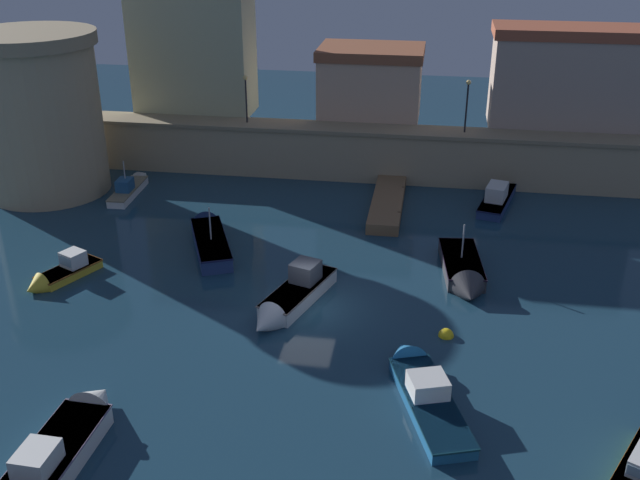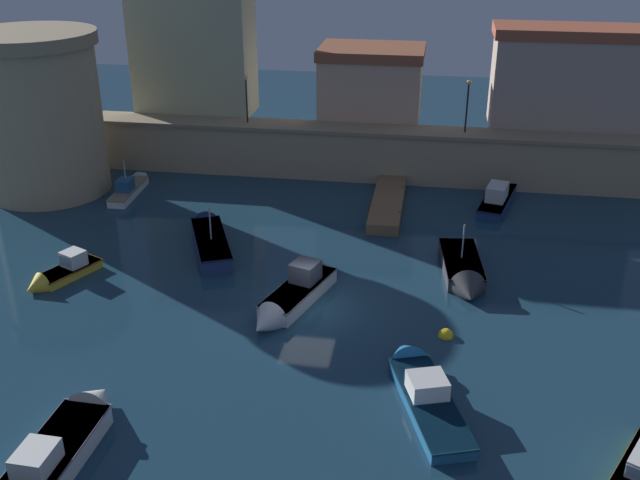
{
  "view_description": "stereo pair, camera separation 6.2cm",
  "coord_description": "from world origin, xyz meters",
  "px_view_note": "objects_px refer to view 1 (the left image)",
  "views": [
    {
      "loc": [
        5.44,
        -30.25,
        17.96
      ],
      "look_at": [
        0.0,
        4.02,
        1.71
      ],
      "focal_mm": 41.45,
      "sensor_mm": 36.0,
      "label": 1
    },
    {
      "loc": [
        5.5,
        -30.24,
        17.96
      ],
      "look_at": [
        0.0,
        4.02,
        1.71
      ],
      "focal_mm": 41.45,
      "sensor_mm": 36.0,
      "label": 2
    }
  ],
  "objects_px": {
    "quay_lamp_1": "(467,98)",
    "moored_boat_2": "(500,193)",
    "moored_boat_7": "(64,442)",
    "moored_boat_3": "(421,384)",
    "moored_boat_6": "(209,236)",
    "moored_boat_1": "(132,186)",
    "mooring_buoy_0": "(446,336)",
    "quay_lamp_0": "(246,91)",
    "moored_boat_0": "(464,274)",
    "moored_boat_5": "(59,274)",
    "fortress_tower": "(39,113)",
    "moored_boat_4": "(291,298)"
  },
  "relations": [
    {
      "from": "quay_lamp_1",
      "to": "moored_boat_2",
      "type": "height_order",
      "value": "quay_lamp_1"
    },
    {
      "from": "moored_boat_2",
      "to": "moored_boat_7",
      "type": "relative_size",
      "value": 1.02
    },
    {
      "from": "quay_lamp_1",
      "to": "moored_boat_7",
      "type": "height_order",
      "value": "quay_lamp_1"
    },
    {
      "from": "moored_boat_3",
      "to": "moored_boat_6",
      "type": "bearing_deg",
      "value": 26.86
    },
    {
      "from": "moored_boat_6",
      "to": "moored_boat_1",
      "type": "bearing_deg",
      "value": 23.47
    },
    {
      "from": "moored_boat_2",
      "to": "moored_boat_3",
      "type": "distance_m",
      "value": 21.83
    },
    {
      "from": "mooring_buoy_0",
      "to": "moored_boat_1",
      "type": "bearing_deg",
      "value": 144.59
    },
    {
      "from": "mooring_buoy_0",
      "to": "quay_lamp_1",
      "type": "bearing_deg",
      "value": 87.45
    },
    {
      "from": "moored_boat_3",
      "to": "moored_boat_7",
      "type": "xyz_separation_m",
      "value": [
        -12.3,
        -5.57,
        0.12
      ]
    },
    {
      "from": "quay_lamp_0",
      "to": "moored_boat_2",
      "type": "xyz_separation_m",
      "value": [
        17.38,
        -2.81,
        -5.34
      ]
    },
    {
      "from": "moored_boat_3",
      "to": "moored_boat_6",
      "type": "distance_m",
      "value": 17.26
    },
    {
      "from": "mooring_buoy_0",
      "to": "moored_boat_0",
      "type": "bearing_deg",
      "value": 81.04
    },
    {
      "from": "moored_boat_6",
      "to": "mooring_buoy_0",
      "type": "relative_size",
      "value": 10.47
    },
    {
      "from": "moored_boat_5",
      "to": "fortress_tower",
      "type": "bearing_deg",
      "value": -125.66
    },
    {
      "from": "fortress_tower",
      "to": "moored_boat_0",
      "type": "relative_size",
      "value": 1.62
    },
    {
      "from": "moored_boat_0",
      "to": "moored_boat_4",
      "type": "distance_m",
      "value": 9.18
    },
    {
      "from": "moored_boat_6",
      "to": "mooring_buoy_0",
      "type": "distance_m",
      "value": 15.42
    },
    {
      "from": "quay_lamp_0",
      "to": "moored_boat_0",
      "type": "relative_size",
      "value": 0.51
    },
    {
      "from": "moored_boat_2",
      "to": "moored_boat_6",
      "type": "bearing_deg",
      "value": 133.19
    },
    {
      "from": "quay_lamp_1",
      "to": "moored_boat_4",
      "type": "bearing_deg",
      "value": -114.1
    },
    {
      "from": "moored_boat_5",
      "to": "moored_boat_3",
      "type": "bearing_deg",
      "value": 95.96
    },
    {
      "from": "quay_lamp_1",
      "to": "quay_lamp_0",
      "type": "bearing_deg",
      "value": 180.0
    },
    {
      "from": "moored_boat_0",
      "to": "moored_boat_3",
      "type": "xyz_separation_m",
      "value": [
        -1.85,
        -9.78,
        -0.03
      ]
    },
    {
      "from": "moored_boat_2",
      "to": "quay_lamp_0",
      "type": "bearing_deg",
      "value": 94.77
    },
    {
      "from": "moored_boat_7",
      "to": "quay_lamp_0",
      "type": "bearing_deg",
      "value": 3.17
    },
    {
      "from": "quay_lamp_0",
      "to": "moored_boat_5",
      "type": "distance_m",
      "value": 19.3
    },
    {
      "from": "fortress_tower",
      "to": "moored_boat_3",
      "type": "distance_m",
      "value": 31.69
    },
    {
      "from": "quay_lamp_1",
      "to": "moored_boat_1",
      "type": "distance_m",
      "value": 22.94
    },
    {
      "from": "moored_boat_1",
      "to": "moored_boat_2",
      "type": "bearing_deg",
      "value": -87.23
    },
    {
      "from": "moored_boat_6",
      "to": "moored_boat_3",
      "type": "bearing_deg",
      "value": -157.48
    },
    {
      "from": "quay_lamp_0",
      "to": "moored_boat_4",
      "type": "distance_m",
      "value": 20.34
    },
    {
      "from": "moored_boat_3",
      "to": "moored_boat_0",
      "type": "bearing_deg",
      "value": -29.49
    },
    {
      "from": "moored_boat_1",
      "to": "moored_boat_6",
      "type": "distance_m",
      "value": 10.26
    },
    {
      "from": "moored_boat_1",
      "to": "moored_boat_2",
      "type": "height_order",
      "value": "moored_boat_1"
    },
    {
      "from": "quay_lamp_1",
      "to": "moored_boat_0",
      "type": "bearing_deg",
      "value": -90.1
    },
    {
      "from": "moored_boat_4",
      "to": "moored_boat_6",
      "type": "bearing_deg",
      "value": -118.48
    },
    {
      "from": "fortress_tower",
      "to": "moored_boat_5",
      "type": "relative_size",
      "value": 2.36
    },
    {
      "from": "moored_boat_5",
      "to": "moored_boat_1",
      "type": "bearing_deg",
      "value": -149.34
    },
    {
      "from": "moored_boat_5",
      "to": "moored_boat_7",
      "type": "xyz_separation_m",
      "value": [
        6.32,
        -12.12,
        0.13
      ]
    },
    {
      "from": "moored_boat_2",
      "to": "moored_boat_3",
      "type": "bearing_deg",
      "value": -177.5
    },
    {
      "from": "moored_boat_2",
      "to": "moored_boat_5",
      "type": "distance_m",
      "value": 27.34
    },
    {
      "from": "quay_lamp_1",
      "to": "moored_boat_7",
      "type": "bearing_deg",
      "value": -115.45
    },
    {
      "from": "fortress_tower",
      "to": "quay_lamp_0",
      "type": "xyz_separation_m",
      "value": [
        12.21,
        5.71,
        0.53
      ]
    },
    {
      "from": "moored_boat_0",
      "to": "mooring_buoy_0",
      "type": "bearing_deg",
      "value": -15.21
    },
    {
      "from": "moored_boat_1",
      "to": "mooring_buoy_0",
      "type": "xyz_separation_m",
      "value": [
        20.79,
        -14.78,
        -0.38
      ]
    },
    {
      "from": "quay_lamp_0",
      "to": "moored_boat_2",
      "type": "bearing_deg",
      "value": -9.2
    },
    {
      "from": "moored_boat_0",
      "to": "moored_boat_1",
      "type": "xyz_separation_m",
      "value": [
        -21.64,
        9.33,
        -0.01
      ]
    },
    {
      "from": "quay_lamp_0",
      "to": "quay_lamp_1",
      "type": "relative_size",
      "value": 0.94
    },
    {
      "from": "quay_lamp_1",
      "to": "moored_boat_0",
      "type": "distance_m",
      "value": 15.45
    },
    {
      "from": "moored_boat_2",
      "to": "moored_boat_0",
      "type": "bearing_deg",
      "value": -178.14
    }
  ]
}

